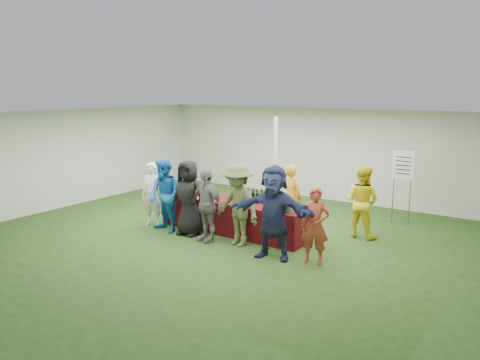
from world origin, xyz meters
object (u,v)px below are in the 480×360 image
Objects in this scene: staff_pourer at (291,197)px; customer_5 at (273,212)px; staff_back at (362,201)px; customer_0 at (152,195)px; customer_4 at (238,205)px; dump_bucket at (289,209)px; wine_list_sign at (403,171)px; customer_2 at (188,198)px; customer_1 at (165,196)px; customer_3 at (206,205)px; serving_table at (233,216)px; customer_6 at (315,225)px.

customer_5 is at bearing 116.86° from staff_pourer.
staff_back reaches higher than customer_0.
dump_bucket is at bearing 36.96° from customer_4.
customer_2 is at bearing -136.15° from wine_list_sign.
customer_0 is at bearing 30.97° from staff_back.
customer_1 is 0.60m from customer_2.
customer_3 is at bearing -160.39° from dump_bucket.
customer_3 reaches higher than staff_pourer.
customer_0 is (-1.89, -0.66, 0.40)m from serving_table.
customer_2 is 3.12m from customer_6.
wine_list_sign is at bearing 39.07° from customer_2.
dump_bucket is at bearing -3.94° from customer_0.
customer_0 is (-4.42, -2.02, -0.03)m from staff_back.
customer_2 reaches higher than serving_table.
staff_back is at bearing 27.24° from customer_2.
customer_2 reaches higher than dump_bucket.
serving_table is at bearing 34.71° from staff_back.
serving_table is 2.33× the size of staff_pourer.
staff_back is at bearing -106.13° from wine_list_sign.
customer_4 is at bearing -4.52° from customer_2.
wine_list_sign is at bearing 67.77° from customer_6.
customer_0 is at bearing -160.86° from serving_table.
customer_1 reaches higher than staff_pourer.
customer_6 is at bearing -99.39° from wine_list_sign.
customer_0 is (-2.85, -1.65, -0.00)m from staff_pourer.
customer_5 reaches higher than customer_1.
customer_2 is at bearing 53.16° from staff_pourer.
customer_4 is at bearing 21.66° from customer_3.
staff_pourer reaches higher than dump_bucket.
staff_pourer is 1.61m from staff_back.
customer_0 reaches higher than dump_bucket.
customer_4 is (-2.37, -3.56, -0.44)m from wine_list_sign.
staff_pourer is 2.01m from customer_5.
customer_1 is at bearing -139.10° from wine_list_sign.
serving_table is at bearing 45.86° from customer_1.
serving_table is 1.63m from customer_1.
wine_list_sign is at bearing 65.50° from dump_bucket.
customer_3 is (-1.08, -1.82, 0.03)m from staff_pourer.
customer_3 is at bearing 45.87° from staff_back.
staff_pourer is at bearing 117.16° from customer_6.
customer_1 reaches higher than customer_6.
customer_1 reaches higher than customer_2.
customer_3 is 0.87× the size of customer_5.
serving_table is 2.11× the size of customer_1.
wine_list_sign reaches higher than staff_pourer.
wine_list_sign is 4.04m from customer_5.
serving_table is 1.44m from staff_pourer.
staff_pourer is 2.93m from customer_1.
customer_0 reaches higher than serving_table.
serving_table is at bearing 7.99° from customer_0.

